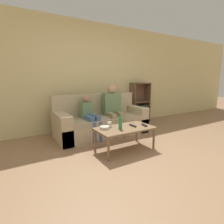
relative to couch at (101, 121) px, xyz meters
The scene contains 12 objects.
ground_plane 1.67m from the couch, 91.69° to the right, with size 22.00×22.00×0.00m, color #997251.
wall_back 1.21m from the couch, 94.14° to the left, with size 12.00×0.06×2.60m.
couch is the anchor object (origin of this frame).
bookshelf 1.61m from the couch, 18.59° to the left, with size 0.58×0.28×1.13m.
coffee_table 1.02m from the couch, 93.56° to the right, with size 1.02×0.57×0.40m.
person_adult 0.45m from the couch, 17.52° to the right, with size 0.42×0.63×1.13m.
person_child 0.44m from the couch, 159.69° to the right, with size 0.28×0.61×0.92m.
cup_near 0.90m from the couch, 108.13° to the right, with size 0.08×0.08×0.09m.
tv_remote_0 1.03m from the couch, 83.72° to the right, with size 0.06×0.17×0.02m.
tv_remote_1 1.15m from the couch, 74.07° to the right, with size 0.10×0.18×0.02m.
snack_bowl 1.00m from the couch, 114.22° to the right, with size 0.17×0.17×0.05m.
bottle 1.09m from the couch, 99.93° to the right, with size 0.06×0.06×0.25m.
Camera 1 is at (-1.73, -1.79, 1.25)m, focal length 28.00 mm.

